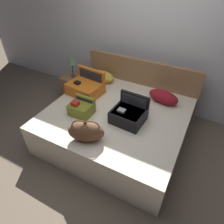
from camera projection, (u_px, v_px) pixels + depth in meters
ground_plane at (104, 155)px, 3.04m from camera, size 12.00×12.00×0.00m
back_wall at (151, 36)px, 3.38m from camera, size 8.00×0.10×2.60m
bed at (116, 126)px, 3.15m from camera, size 2.01×1.84×0.54m
headboard at (140, 85)px, 3.68m from camera, size 2.05×0.08×0.99m
hard_case_large at (85, 87)px, 3.32m from camera, size 0.57×0.48×0.38m
hard_case_medium at (129, 114)px, 2.77m from camera, size 0.46×0.41×0.35m
hard_case_small at (81, 108)px, 2.90m from camera, size 0.32×0.28×0.23m
duffel_bag at (86, 132)px, 2.46m from camera, size 0.50×0.37×0.32m
pillow_near_headboard at (163, 97)px, 3.14m from camera, size 0.53×0.34×0.18m
pillow_center_head at (101, 76)px, 3.67m from camera, size 0.52×0.30×0.19m
nightstand at (75, 87)px, 4.10m from camera, size 0.44×0.40×0.49m
table_lamp at (72, 62)px, 3.76m from camera, size 0.18×0.18×0.39m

